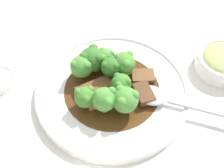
{
  "coord_description": "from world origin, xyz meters",
  "views": [
    {
      "loc": [
        -0.1,
        0.37,
        0.52
      ],
      "look_at": [
        0.0,
        0.0,
        0.03
      ],
      "focal_mm": 50.0,
      "sensor_mm": 36.0,
      "label": 1
    }
  ],
  "objects_px": {
    "broccoli_floret_2": "(125,99)",
    "main_plate": "(112,91)",
    "broccoli_floret_1": "(93,59)",
    "broccoli_floret_7": "(82,66)",
    "beef_strip_1": "(95,87)",
    "broccoli_floret_4": "(110,67)",
    "broccoli_floret_0": "(124,63)",
    "side_bowl_appetizer": "(224,61)",
    "broccoli_floret_6": "(85,97)",
    "broccoli_floret_5": "(121,84)",
    "broccoli_floret_3": "(106,99)",
    "serving_spoon": "(160,99)",
    "beef_strip_0": "(144,93)",
    "broccoli_floret_8": "(106,57)",
    "beef_strip_2": "(143,76)"
  },
  "relations": [
    {
      "from": "main_plate",
      "to": "broccoli_floret_4",
      "type": "xyz_separation_m",
      "value": [
        0.01,
        -0.03,
        0.04
      ]
    },
    {
      "from": "broccoli_floret_1",
      "to": "broccoli_floret_2",
      "type": "xyz_separation_m",
      "value": [
        -0.09,
        0.08,
        0.0
      ]
    },
    {
      "from": "broccoli_floret_2",
      "to": "broccoli_floret_3",
      "type": "bearing_deg",
      "value": 18.5
    },
    {
      "from": "beef_strip_1",
      "to": "broccoli_floret_1",
      "type": "relative_size",
      "value": 1.36
    },
    {
      "from": "broccoli_floret_0",
      "to": "side_bowl_appetizer",
      "type": "xyz_separation_m",
      "value": [
        -0.2,
        -0.09,
        -0.03
      ]
    },
    {
      "from": "broccoli_floret_1",
      "to": "broccoli_floret_7",
      "type": "relative_size",
      "value": 1.09
    },
    {
      "from": "broccoli_floret_1",
      "to": "broccoli_floret_7",
      "type": "height_order",
      "value": "broccoli_floret_1"
    },
    {
      "from": "broccoli_floret_6",
      "to": "serving_spoon",
      "type": "bearing_deg",
      "value": -159.82
    },
    {
      "from": "broccoli_floret_1",
      "to": "broccoli_floret_5",
      "type": "height_order",
      "value": "broccoli_floret_1"
    },
    {
      "from": "broccoli_floret_3",
      "to": "broccoli_floret_6",
      "type": "height_order",
      "value": "broccoli_floret_3"
    },
    {
      "from": "broccoli_floret_3",
      "to": "broccoli_floret_2",
      "type": "bearing_deg",
      "value": -161.5
    },
    {
      "from": "serving_spoon",
      "to": "broccoli_floret_8",
      "type": "bearing_deg",
      "value": -23.65
    },
    {
      "from": "broccoli_floret_2",
      "to": "broccoli_floret_4",
      "type": "height_order",
      "value": "broccoli_floret_2"
    },
    {
      "from": "broccoli_floret_3",
      "to": "broccoli_floret_6",
      "type": "relative_size",
      "value": 1.21
    },
    {
      "from": "broccoli_floret_2",
      "to": "broccoli_floret_6",
      "type": "height_order",
      "value": "broccoli_floret_2"
    },
    {
      "from": "broccoli_floret_1",
      "to": "broccoli_floret_7",
      "type": "xyz_separation_m",
      "value": [
        0.02,
        0.02,
        -0.0
      ]
    },
    {
      "from": "beef_strip_1",
      "to": "broccoli_floret_8",
      "type": "bearing_deg",
      "value": -94.93
    },
    {
      "from": "broccoli_floret_3",
      "to": "side_bowl_appetizer",
      "type": "xyz_separation_m",
      "value": [
        -0.21,
        -0.19,
        -0.03
      ]
    },
    {
      "from": "beef_strip_0",
      "to": "broccoli_floret_8",
      "type": "distance_m",
      "value": 0.11
    },
    {
      "from": "broccoli_floret_4",
      "to": "broccoli_floret_7",
      "type": "distance_m",
      "value": 0.06
    },
    {
      "from": "main_plate",
      "to": "broccoli_floret_6",
      "type": "height_order",
      "value": "broccoli_floret_6"
    },
    {
      "from": "broccoli_floret_6",
      "to": "broccoli_floret_4",
      "type": "bearing_deg",
      "value": -107.41
    },
    {
      "from": "broccoli_floret_0",
      "to": "broccoli_floret_3",
      "type": "relative_size",
      "value": 0.94
    },
    {
      "from": "main_plate",
      "to": "broccoli_floret_7",
      "type": "height_order",
      "value": "broccoli_floret_7"
    },
    {
      "from": "beef_strip_0",
      "to": "broccoli_floret_0",
      "type": "height_order",
      "value": "broccoli_floret_0"
    },
    {
      "from": "beef_strip_1",
      "to": "beef_strip_2",
      "type": "relative_size",
      "value": 1.38
    },
    {
      "from": "broccoli_floret_7",
      "to": "side_bowl_appetizer",
      "type": "height_order",
      "value": "broccoli_floret_7"
    },
    {
      "from": "beef_strip_0",
      "to": "beef_strip_2",
      "type": "height_order",
      "value": "beef_strip_0"
    },
    {
      "from": "beef_strip_1",
      "to": "broccoli_floret_6",
      "type": "relative_size",
      "value": 1.6
    },
    {
      "from": "beef_strip_1",
      "to": "broccoli_floret_7",
      "type": "relative_size",
      "value": 1.49
    },
    {
      "from": "broccoli_floret_2",
      "to": "broccoli_floret_4",
      "type": "relative_size",
      "value": 1.1
    },
    {
      "from": "broccoli_floret_5",
      "to": "broccoli_floret_7",
      "type": "bearing_deg",
      "value": -11.93
    },
    {
      "from": "serving_spoon",
      "to": "broccoli_floret_1",
      "type": "bearing_deg",
      "value": -16.38
    },
    {
      "from": "broccoli_floret_0",
      "to": "broccoli_floret_1",
      "type": "xyz_separation_m",
      "value": [
        0.07,
        0.01,
        -0.0
      ]
    },
    {
      "from": "broccoli_floret_5",
      "to": "side_bowl_appetizer",
      "type": "xyz_separation_m",
      "value": [
        -0.19,
        -0.14,
        -0.02
      ]
    },
    {
      "from": "broccoli_floret_2",
      "to": "main_plate",
      "type": "bearing_deg",
      "value": -48.2
    },
    {
      "from": "broccoli_floret_0",
      "to": "broccoli_floret_5",
      "type": "xyz_separation_m",
      "value": [
        -0.01,
        0.05,
        -0.01
      ]
    },
    {
      "from": "broccoli_floret_5",
      "to": "broccoli_floret_8",
      "type": "bearing_deg",
      "value": -48.63
    },
    {
      "from": "beef_strip_0",
      "to": "broccoli_floret_8",
      "type": "relative_size",
      "value": 1.19
    },
    {
      "from": "beef_strip_1",
      "to": "broccoli_floret_4",
      "type": "height_order",
      "value": "broccoli_floret_4"
    },
    {
      "from": "broccoli_floret_2",
      "to": "broccoli_floret_5",
      "type": "relative_size",
      "value": 1.3
    },
    {
      "from": "broccoli_floret_5",
      "to": "broccoli_floret_7",
      "type": "height_order",
      "value": "broccoli_floret_7"
    },
    {
      "from": "beef_strip_0",
      "to": "serving_spoon",
      "type": "height_order",
      "value": "beef_strip_0"
    },
    {
      "from": "broccoli_floret_2",
      "to": "broccoli_floret_4",
      "type": "bearing_deg",
      "value": -55.61
    },
    {
      "from": "broccoli_floret_3",
      "to": "broccoli_floret_7",
      "type": "xyz_separation_m",
      "value": [
        0.07,
        -0.07,
        -0.01
      ]
    },
    {
      "from": "main_plate",
      "to": "broccoli_floret_3",
      "type": "distance_m",
      "value": 0.07
    },
    {
      "from": "side_bowl_appetizer",
      "to": "beef_strip_2",
      "type": "bearing_deg",
      "value": 29.48
    },
    {
      "from": "broccoli_floret_5",
      "to": "beef_strip_2",
      "type": "bearing_deg",
      "value": -126.53
    },
    {
      "from": "beef_strip_1",
      "to": "broccoli_floret_6",
      "type": "height_order",
      "value": "broccoli_floret_6"
    },
    {
      "from": "broccoli_floret_1",
      "to": "broccoli_floret_4",
      "type": "relative_size",
      "value": 1.08
    }
  ]
}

